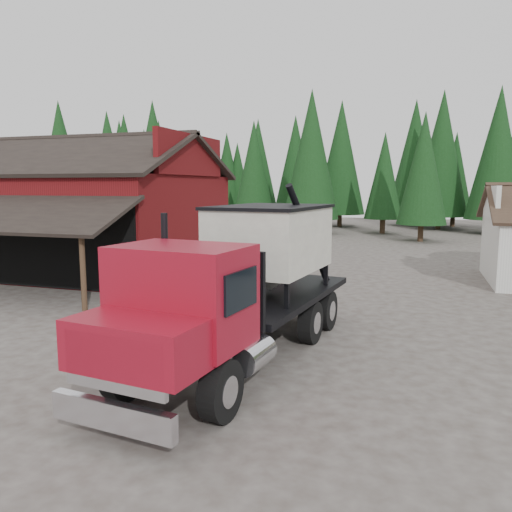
% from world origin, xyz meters
% --- Properties ---
extents(ground, '(120.00, 120.00, 0.00)m').
position_xyz_m(ground, '(0.00, 0.00, 0.00)').
color(ground, '#423A34').
rests_on(ground, ground).
extents(red_barn, '(12.80, 13.63, 7.18)m').
position_xyz_m(red_barn, '(-11.00, 9.90, 2.69)').
color(red_barn, '#611013').
rests_on(red_barn, ground).
extents(conifer_backdrop, '(76.00, 16.00, 16.00)m').
position_xyz_m(conifer_backdrop, '(0.00, 42.00, 0.00)').
color(conifer_backdrop, black).
rests_on(conifer_backdrop, ground).
extents(near_pine_a, '(4.40, 4.40, 11.40)m').
position_xyz_m(near_pine_a, '(-22.00, 28.00, 6.39)').
color(near_pine_a, '#382619').
rests_on(near_pine_a, ground).
extents(near_pine_b, '(3.96, 3.96, 10.40)m').
position_xyz_m(near_pine_b, '(6.00, 30.00, 5.89)').
color(near_pine_b, '#382619').
rests_on(near_pine_b, ground).
extents(near_pine_d, '(5.28, 5.28, 13.40)m').
position_xyz_m(near_pine_d, '(-4.00, 34.00, 7.39)').
color(near_pine_d, '#382619').
rests_on(near_pine_d, ground).
extents(feed_truck, '(3.86, 10.34, 4.56)m').
position_xyz_m(feed_truck, '(1.57, -0.87, 2.13)').
color(feed_truck, black).
rests_on(feed_truck, ground).
extents(equip_box, '(0.90, 1.21, 0.60)m').
position_xyz_m(equip_box, '(-3.44, 1.49, 0.30)').
color(equip_box, maroon).
rests_on(equip_box, ground).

